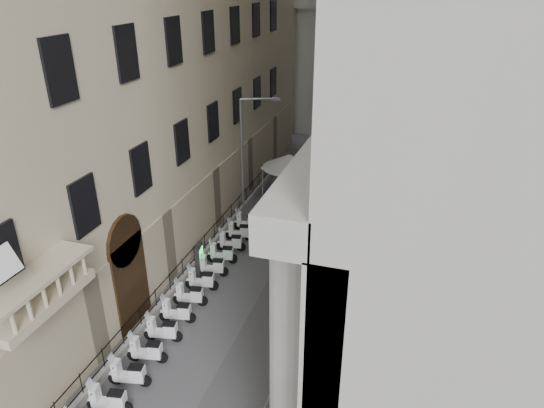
{
  "coord_description": "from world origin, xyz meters",
  "views": [
    {
      "loc": [
        6.67,
        -3.55,
        14.91
      ],
      "look_at": [
        0.18,
        17.26,
        4.5
      ],
      "focal_mm": 32.0,
      "sensor_mm": 36.0,
      "label": 1
    }
  ],
  "objects_px": {
    "street_lamp": "(246,147)",
    "pedestrian_b": "(352,166)",
    "info_kiosk": "(199,259)",
    "security_tent": "(286,158)",
    "pedestrian_a": "(331,217)"
  },
  "relations": [
    {
      "from": "street_lamp",
      "to": "pedestrian_b",
      "type": "height_order",
      "value": "street_lamp"
    },
    {
      "from": "street_lamp",
      "to": "info_kiosk",
      "type": "bearing_deg",
      "value": -110.88
    },
    {
      "from": "street_lamp",
      "to": "pedestrian_b",
      "type": "distance_m",
      "value": 10.75
    },
    {
      "from": "security_tent",
      "to": "street_lamp",
      "type": "bearing_deg",
      "value": -111.59
    },
    {
      "from": "street_lamp",
      "to": "pedestrian_b",
      "type": "relative_size",
      "value": 3.97
    },
    {
      "from": "pedestrian_b",
      "to": "info_kiosk",
      "type": "bearing_deg",
      "value": 78.1
    },
    {
      "from": "info_kiosk",
      "to": "pedestrian_b",
      "type": "relative_size",
      "value": 0.9
    },
    {
      "from": "security_tent",
      "to": "street_lamp",
      "type": "height_order",
      "value": "street_lamp"
    },
    {
      "from": "security_tent",
      "to": "street_lamp",
      "type": "xyz_separation_m",
      "value": [
        -1.59,
        -4.01,
        2.0
      ]
    },
    {
      "from": "info_kiosk",
      "to": "security_tent",
      "type": "bearing_deg",
      "value": 72.37
    },
    {
      "from": "pedestrian_a",
      "to": "info_kiosk",
      "type": "bearing_deg",
      "value": 66.51
    },
    {
      "from": "street_lamp",
      "to": "pedestrian_a",
      "type": "height_order",
      "value": "street_lamp"
    },
    {
      "from": "pedestrian_b",
      "to": "street_lamp",
      "type": "bearing_deg",
      "value": 61.84
    },
    {
      "from": "pedestrian_a",
      "to": "pedestrian_b",
      "type": "relative_size",
      "value": 0.94
    },
    {
      "from": "security_tent",
      "to": "pedestrian_b",
      "type": "relative_size",
      "value": 1.98
    }
  ]
}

